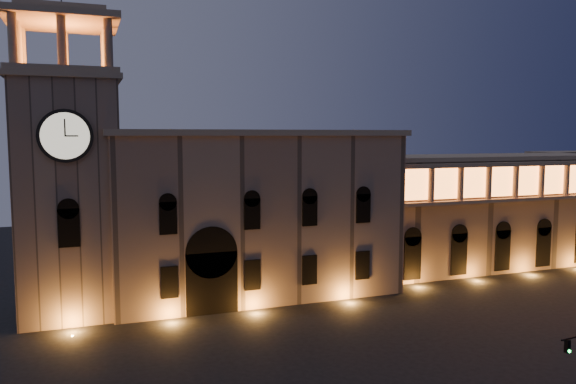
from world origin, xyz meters
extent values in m
plane|color=black|center=(0.00, 0.00, 0.00)|extent=(160.00, 160.00, 0.00)
cube|color=#806754|center=(-2.00, 22.00, 8.50)|extent=(30.00, 12.00, 17.00)
cube|color=gray|center=(-2.00, 22.00, 17.30)|extent=(30.80, 12.80, 0.60)
cube|color=black|center=(-8.00, 16.60, 3.00)|extent=(5.00, 1.40, 6.00)
cylinder|color=black|center=(-8.00, 16.60, 6.00)|extent=(5.00, 1.40, 5.00)
cube|color=orange|center=(-8.00, 16.40, 2.80)|extent=(4.20, 0.20, 5.00)
cube|color=#806754|center=(-20.50, 21.00, 11.00)|extent=(9.00, 9.00, 22.00)
cube|color=gray|center=(-20.50, 21.00, 22.25)|extent=(9.80, 9.80, 0.50)
cylinder|color=black|center=(-20.50, 16.32, 17.00)|extent=(4.60, 0.35, 4.60)
cylinder|color=beige|center=(-20.50, 16.18, 17.00)|extent=(4.00, 0.12, 4.00)
cube|color=gray|center=(-20.50, 21.00, 22.75)|extent=(9.40, 9.40, 0.50)
cube|color=orange|center=(-20.50, 21.00, 23.05)|extent=(6.80, 6.80, 0.15)
cylinder|color=gray|center=(-24.30, 17.20, 25.10)|extent=(0.76, 0.76, 4.20)
cylinder|color=gray|center=(-20.50, 17.20, 25.10)|extent=(0.76, 0.76, 4.20)
cylinder|color=gray|center=(-16.70, 17.20, 25.10)|extent=(0.76, 0.76, 4.20)
cylinder|color=gray|center=(-24.30, 24.80, 25.10)|extent=(0.76, 0.76, 4.20)
cylinder|color=gray|center=(-20.50, 24.80, 25.10)|extent=(0.76, 0.76, 4.20)
cylinder|color=gray|center=(-16.70, 24.80, 25.10)|extent=(0.76, 0.76, 4.20)
cylinder|color=gray|center=(-24.30, 21.00, 25.10)|extent=(0.76, 0.76, 4.20)
cylinder|color=gray|center=(-16.70, 21.00, 25.10)|extent=(0.76, 0.76, 4.20)
cube|color=gray|center=(-20.50, 21.00, 27.50)|extent=(9.80, 9.80, 0.60)
cube|color=gray|center=(-20.50, 21.00, 28.10)|extent=(7.50, 7.50, 0.60)
cube|color=#7B624F|center=(32.00, 24.00, 7.00)|extent=(40.00, 10.00, 14.00)
cube|color=gray|center=(32.00, 24.00, 14.25)|extent=(40.60, 10.60, 0.50)
cube|color=gray|center=(32.00, 18.50, 9.30)|extent=(40.00, 1.20, 0.40)
cube|color=gray|center=(32.00, 18.50, 13.60)|extent=(40.00, 1.40, 0.50)
cube|color=orange|center=(32.00, 19.05, 11.50)|extent=(38.00, 0.15, 3.60)
cylinder|color=gray|center=(14.00, 18.50, 11.50)|extent=(0.70, 0.70, 4.00)
cylinder|color=gray|center=(18.00, 18.50, 11.50)|extent=(0.70, 0.70, 4.00)
cylinder|color=gray|center=(22.00, 18.50, 11.50)|extent=(0.70, 0.70, 4.00)
cylinder|color=gray|center=(26.00, 18.50, 11.50)|extent=(0.70, 0.70, 4.00)
cylinder|color=gray|center=(30.00, 18.50, 11.50)|extent=(0.70, 0.70, 4.00)
cylinder|color=gray|center=(34.00, 18.50, 11.50)|extent=(0.70, 0.70, 4.00)
cylinder|color=gray|center=(38.00, 18.50, 11.50)|extent=(0.70, 0.70, 4.00)
cube|color=black|center=(6.17, -12.24, 5.20)|extent=(0.29, 0.27, 0.74)
cylinder|color=#0CE53F|center=(6.19, -12.38, 4.96)|extent=(0.16, 0.09, 0.16)
camera|label=1|loc=(-19.13, -35.54, 17.05)|focal=35.00mm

